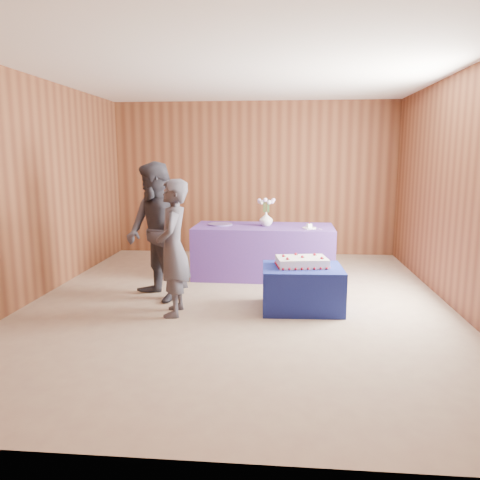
# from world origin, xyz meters

# --- Properties ---
(ground) EXTENTS (6.00, 6.00, 0.00)m
(ground) POSITION_xyz_m (0.00, 0.00, 0.00)
(ground) COLOR gray
(ground) RESTS_ON ground
(room_shell) EXTENTS (5.04, 6.04, 2.72)m
(room_shell) POSITION_xyz_m (0.00, 0.00, 1.80)
(room_shell) COLOR brown
(room_shell) RESTS_ON ground
(cake_table) EXTENTS (0.93, 0.74, 0.50)m
(cake_table) POSITION_xyz_m (0.75, -0.18, 0.25)
(cake_table) COLOR navy
(cake_table) RESTS_ON ground
(serving_table) EXTENTS (2.01, 0.93, 0.75)m
(serving_table) POSITION_xyz_m (0.25, 1.29, 0.38)
(serving_table) COLOR #532E7F
(serving_table) RESTS_ON ground
(sheet_cake) EXTENTS (0.64, 0.49, 0.14)m
(sheet_cake) POSITION_xyz_m (0.74, -0.14, 0.55)
(sheet_cake) COLOR white
(sheet_cake) RESTS_ON cake_table
(vase) EXTENTS (0.20, 0.20, 0.20)m
(vase) POSITION_xyz_m (0.28, 1.30, 0.85)
(vase) COLOR silver
(vase) RESTS_ON serving_table
(flower_spray) EXTENTS (0.25, 0.26, 0.20)m
(flower_spray) POSITION_xyz_m (0.28, 1.30, 1.12)
(flower_spray) COLOR #286026
(flower_spray) RESTS_ON vase
(platter) EXTENTS (0.47, 0.47, 0.02)m
(platter) POSITION_xyz_m (-0.39, 1.33, 0.76)
(platter) COLOR #5A458B
(platter) RESTS_ON serving_table
(plate) EXTENTS (0.23, 0.23, 0.01)m
(plate) POSITION_xyz_m (0.89, 1.12, 0.76)
(plate) COLOR white
(plate) RESTS_ON serving_table
(cake_slice) EXTENTS (0.08, 0.08, 0.07)m
(cake_slice) POSITION_xyz_m (0.89, 1.12, 0.79)
(cake_slice) COLOR white
(cake_slice) RESTS_ON plate
(knife) EXTENTS (0.25, 0.12, 0.00)m
(knife) POSITION_xyz_m (0.93, 1.01, 0.75)
(knife) COLOR silver
(knife) RESTS_ON serving_table
(guest_left) EXTENTS (0.41, 0.58, 1.50)m
(guest_left) POSITION_xyz_m (-0.67, -0.48, 0.75)
(guest_left) COLOR #3C3B46
(guest_left) RESTS_ON ground
(guest_right) EXTENTS (1.03, 1.03, 1.68)m
(guest_right) POSITION_xyz_m (-1.00, 0.04, 0.84)
(guest_right) COLOR #33323C
(guest_right) RESTS_ON ground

